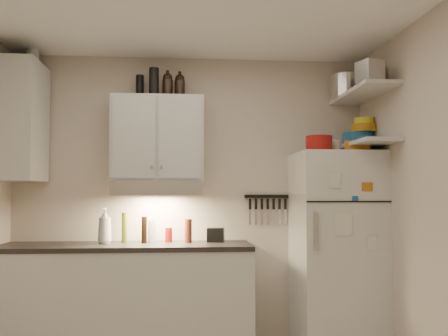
{
  "coord_description": "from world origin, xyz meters",
  "views": [
    {
      "loc": [
        -0.09,
        -3.08,
        1.34
      ],
      "look_at": [
        0.25,
        0.9,
        1.55
      ],
      "focal_mm": 40.0,
      "sensor_mm": 36.0,
      "label": 1
    }
  ],
  "objects": [
    {
      "name": "base_cabinet",
      "position": [
        -0.55,
        1.2,
        0.44
      ],
      "size": [
        2.1,
        0.6,
        0.88
      ],
      "primitive_type": "cube",
      "color": "silver",
      "rests_on": "floor"
    },
    {
      "name": "shelf_lo",
      "position": [
        1.45,
        1.02,
        1.76
      ],
      "size": [
        0.3,
        0.95,
        0.03
      ],
      "primitive_type": "cube",
      "color": "silver",
      "rests_on": "right_wall"
    },
    {
      "name": "knife_strip",
      "position": [
        0.7,
        1.49,
        1.32
      ],
      "size": [
        0.42,
        0.02,
        0.03
      ],
      "primitive_type": "cube",
      "color": "black",
      "rests_on": "back_wall"
    },
    {
      "name": "bowl_yellow",
      "position": [
        1.52,
        1.18,
        1.99
      ],
      "size": [
        0.18,
        0.18,
        0.06
      ],
      "primitive_type": "cylinder",
      "color": "gold",
      "rests_on": "bowl_orange"
    },
    {
      "name": "upper_cabinet",
      "position": [
        -0.3,
        1.33,
        1.83
      ],
      "size": [
        0.8,
        0.33,
        0.75
      ],
      "primitive_type": "cube",
      "color": "silver",
      "rests_on": "back_wall"
    },
    {
      "name": "back_wall",
      "position": [
        0.0,
        1.51,
        1.3
      ],
      "size": [
        3.2,
        0.02,
        2.6
      ],
      "primitive_type": "cube",
      "color": "beige",
      "rests_on": "ground"
    },
    {
      "name": "book_stack",
      "position": [
        1.42,
        1.05,
        1.74
      ],
      "size": [
        0.29,
        0.32,
        0.09
      ],
      "primitive_type": "cube",
      "rotation": [
        0.0,
        0.0,
        -0.41
      ],
      "color": "#BC6C17",
      "rests_on": "fridge"
    },
    {
      "name": "red_jar",
      "position": [
        -0.2,
        1.34,
        0.98
      ],
      "size": [
        0.08,
        0.08,
        0.13
      ],
      "primitive_type": "cylinder",
      "rotation": [
        0.0,
        0.0,
        0.4
      ],
      "color": "maroon",
      "rests_on": "countertop"
    },
    {
      "name": "dutch_oven",
      "position": [
        1.07,
        1.02,
        1.76
      ],
      "size": [
        0.28,
        0.28,
        0.13
      ],
      "primitive_type": "cylinder",
      "rotation": [
        0.0,
        0.0,
        -0.29
      ],
      "color": "maroon",
      "rests_on": "fridge"
    },
    {
      "name": "fridge",
      "position": [
        1.25,
        1.16,
        0.85
      ],
      "size": [
        0.7,
        0.68,
        1.7
      ],
      "primitive_type": "cube",
      "color": "silver",
      "rests_on": "floor"
    },
    {
      "name": "stock_pot",
      "position": [
        1.4,
        1.29,
        2.32
      ],
      "size": [
        0.31,
        0.31,
        0.2
      ],
      "primitive_type": "cylinder",
      "rotation": [
        0.0,
        0.0,
        -0.07
      ],
      "color": "silver",
      "rests_on": "shelf_hi"
    },
    {
      "name": "growler_a",
      "position": [
        -0.22,
        1.33,
        2.31
      ],
      "size": [
        0.12,
        0.12,
        0.22
      ],
      "primitive_type": null,
      "rotation": [
        0.0,
        0.0,
        -0.39
      ],
      "color": "black",
      "rests_on": "upper_cabinet"
    },
    {
      "name": "bowl_orange",
      "position": [
        1.52,
        1.18,
        1.92
      ],
      "size": [
        0.23,
        0.23,
        0.07
      ],
      "primitive_type": "cylinder",
      "color": "#BB7311",
      "rests_on": "bowl_teal"
    },
    {
      "name": "clear_bottle",
      "position": [
        -0.35,
        1.33,
        1.02
      ],
      "size": [
        0.07,
        0.07,
        0.2
      ],
      "primitive_type": "cylinder",
      "rotation": [
        0.0,
        0.0,
        -0.01
      ],
      "color": "silver",
      "rests_on": "countertop"
    },
    {
      "name": "tin_b",
      "position": [
        1.38,
        0.66,
        2.3
      ],
      "size": [
        0.21,
        0.21,
        0.16
      ],
      "primitive_type": "cube",
      "rotation": [
        0.0,
        0.0,
        0.35
      ],
      "color": "#AAAAAD",
      "rests_on": "shelf_hi"
    },
    {
      "name": "side_jar",
      "position": [
        -1.38,
        1.31,
        2.52
      ],
      "size": [
        0.12,
        0.12,
        0.15
      ],
      "primitive_type": "cylinder",
      "rotation": [
        0.0,
        0.0,
        -0.1
      ],
      "color": "silver",
      "rests_on": "side_cabinet"
    },
    {
      "name": "shelf_hi",
      "position": [
        1.45,
        1.02,
        2.2
      ],
      "size": [
        0.3,
        0.95,
        0.03
      ],
      "primitive_type": "cube",
      "color": "silver",
      "rests_on": "right_wall"
    },
    {
      "name": "growler_b",
      "position": [
        -0.11,
        1.35,
        2.31
      ],
      "size": [
        0.12,
        0.12,
        0.22
      ],
      "primitive_type": null,
      "rotation": [
        0.0,
        0.0,
        0.31
      ],
      "color": "black",
      "rests_on": "upper_cabinet"
    },
    {
      "name": "bowl_teal",
      "position": [
        1.49,
        1.24,
        1.83
      ],
      "size": [
        0.28,
        0.28,
        0.11
      ],
      "primitive_type": "cylinder",
      "color": "#1A5A90",
      "rests_on": "shelf_lo"
    },
    {
      "name": "plates",
      "position": [
        1.47,
        1.03,
        1.8
      ],
      "size": [
        0.26,
        0.26,
        0.05
      ],
      "primitive_type": "cylinder",
      "rotation": [
        0.0,
        0.0,
        -0.3
      ],
      "color": "#1A5A90",
      "rests_on": "shelf_lo"
    },
    {
      "name": "tin_a",
      "position": [
        1.47,
        0.9,
        2.31
      ],
      "size": [
        0.2,
        0.19,
        0.18
      ],
      "primitive_type": "cube",
      "rotation": [
        0.0,
        0.0,
        -0.12
      ],
      "color": "#AAAAAD",
      "rests_on": "shelf_hi"
    },
    {
      "name": "spice_jar",
      "position": [
        1.24,
        1.1,
        1.75
      ],
      "size": [
        0.07,
        0.07,
        0.11
      ],
      "primitive_type": "cylinder",
      "rotation": [
        0.0,
        0.0,
        0.1
      ],
      "color": "silver",
      "rests_on": "fridge"
    },
    {
      "name": "right_wall",
      "position": [
        1.61,
        0.0,
        1.3
      ],
      "size": [
        0.02,
        3.0,
        2.6
      ],
      "primitive_type": "cube",
      "color": "beige",
      "rests_on": "ground"
    },
    {
      "name": "oil_bottle",
      "position": [
        -0.58,
        1.31,
        1.05
      ],
      "size": [
        0.06,
        0.06,
        0.26
      ],
      "primitive_type": "cylinder",
      "rotation": [
        0.0,
        0.0,
        -0.11
      ],
      "color": "#5F6318",
      "rests_on": "countertop"
    },
    {
      "name": "vinegar_bottle",
      "position": [
        -0.41,
        1.26,
        1.03
      ],
      "size": [
        0.05,
        0.05,
        0.23
      ],
      "primitive_type": "cylinder",
      "rotation": [
        0.0,
        0.0,
        0.08
      ],
      "color": "black",
      "rests_on": "countertop"
    },
    {
      "name": "countertop",
      "position": [
        -0.55,
        1.2,
        0.9
      ],
      "size": [
        2.1,
        0.62,
        0.04
      ],
      "primitive_type": "cube",
      "color": "black",
      "rests_on": "base_cabinet"
    },
    {
      "name": "thermos_a",
      "position": [
        -0.34,
        1.3,
        2.33
      ],
      "size": [
        0.1,
        0.1,
        0.25
      ],
      "primitive_type": "cylinder",
      "rotation": [
        0.0,
        0.0,
        -0.14
      ],
      "color": "black",
      "rests_on": "upper_cabinet"
    },
    {
      "name": "thermos_b",
      "position": [
        -0.47,
        1.4,
        2.3
      ],
      "size": [
        0.09,
        0.09,
        0.21
      ],
      "primitive_type": "cylinder",
      "rotation": [
        0.0,
        0.0,
        -0.25
      ],
      "color": "black",
      "rests_on": "upper_cabinet"
    },
    {
      "name": "range_hood",
      "position": [
        -0.3,
        1.27,
        1.39
      ],
      "size": [
        0.76,
        0.46,
        0.12
      ],
      "primitive_type": "cube",
      "color": "silver",
      "rests_on": "back_wall"
    },
    {
      "name": "soap_bottle",
      "position": [
        -0.74,
        1.25,
        1.09
      ],
      "size": [
        0.17,
        0.17,
        0.34
      ],
      "primitive_type": "imported",
      "rotation": [
        0.0,
        0.0,
        -0.38
      ],
      "color": "silver",
      "rests_on": "countertop"
    },
    {
      "name": "side_cabinet",
      "position": [
        -1.44,
        1.2,
        1.95
      ],
      "size": [
        0.33,
        0.55,
        1.0
      ],
      "primitive_type": "cube",
      "color": "silver",
      "rests_on": "left_wall"
    },
    {
      "name": "pepper_mill",
      "position": [
        -0.03,
        1.26,
        1.02
      ],
      "size": [
        0.08,
        0.08,
        0.2
      ],
      "primitive_type": "cylinder",
      "rotation": [
        0.0,
        0.0,
        -0.33
      ],
      "color": "brown",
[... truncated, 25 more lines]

